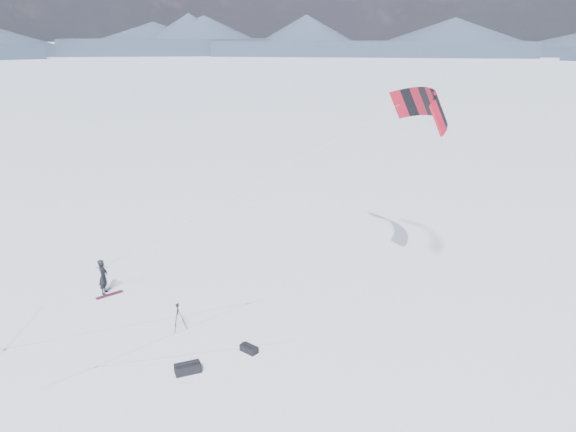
# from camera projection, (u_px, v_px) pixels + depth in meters

# --- Properties ---
(ground) EXTENTS (1800.00, 1800.00, 0.00)m
(ground) POSITION_uv_depth(u_px,v_px,m) (129.00, 343.00, 22.56)
(ground) COLOR white
(horizon_hills) EXTENTS (704.00, 705.94, 10.42)m
(horizon_hills) POSITION_uv_depth(u_px,v_px,m) (119.00, 235.00, 21.14)
(horizon_hills) COLOR #212D3F
(horizon_hills) RESTS_ON ground
(snow_tracks) EXTENTS (13.93, 9.84, 0.01)m
(snow_tracks) POSITION_uv_depth(u_px,v_px,m) (82.00, 340.00, 22.74)
(snow_tracks) COLOR silver
(snow_tracks) RESTS_ON ground
(snowkiter) EXTENTS (0.46, 0.66, 1.72)m
(snowkiter) POSITION_uv_depth(u_px,v_px,m) (105.00, 293.00, 26.88)
(snowkiter) COLOR black
(snowkiter) RESTS_ON ground
(snowboard) EXTENTS (1.12, 1.10, 0.04)m
(snowboard) POSITION_uv_depth(u_px,v_px,m) (110.00, 295.00, 26.66)
(snowboard) COLOR maroon
(snowboard) RESTS_ON ground
(tripod) EXTENTS (0.59, 0.60, 1.19)m
(tripod) POSITION_uv_depth(u_px,v_px,m) (178.00, 313.00, 23.34)
(tripod) COLOR black
(tripod) RESTS_ON ground
(gear_bag_a) EXTENTS (1.03, 0.79, 0.42)m
(gear_bag_a) POSITION_uv_depth(u_px,v_px,m) (188.00, 368.00, 20.51)
(gear_bag_a) COLOR black
(gear_bag_a) RESTS_ON ground
(gear_bag_b) EXTENTS (0.78, 0.71, 0.33)m
(gear_bag_b) POSITION_uv_depth(u_px,v_px,m) (249.00, 349.00, 21.86)
(gear_bag_b) COLOR black
(gear_bag_b) RESTS_ON ground
(power_kite) EXTENTS (16.15, 5.69, 8.14)m
(power_kite) POSITION_uv_depth(u_px,v_px,m) (424.00, 107.00, 26.09)
(power_kite) COLOR #AD0E22
(power_kite) RESTS_ON ground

